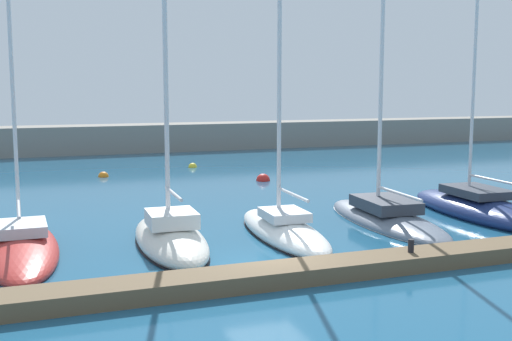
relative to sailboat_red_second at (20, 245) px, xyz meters
name	(u,v)px	position (x,y,z in m)	size (l,w,h in m)	color
ground_plane	(268,267)	(7.77, -5.00, -0.27)	(120.00, 120.00, 0.00)	#1E567A
dock_pier	(288,274)	(7.77, -6.71, 0.00)	(32.60, 1.50, 0.53)	brown
breakwater_seawall	(109,139)	(7.77, 34.68, 0.99)	(108.00, 3.86, 2.53)	gray
sailboat_red_second	(20,245)	(0.00, 0.00, 0.00)	(2.71, 9.31, 17.93)	#B72D28
sailboat_ivory_third	(170,236)	(5.31, -1.17, 0.14)	(2.79, 7.83, 14.38)	silver
sailboat_white_fourth	(283,227)	(9.91, -1.24, 0.16)	(2.55, 8.31, 17.05)	white
sailboat_slate_fifth	(386,216)	(15.27, -0.27, 0.04)	(3.48, 9.76, 17.94)	slate
sailboat_navy_sixth	(479,207)	(20.19, -0.46, 0.15)	(3.55, 9.64, 18.15)	navy
mooring_buoy_red	(263,181)	(14.71, 13.47, -0.27)	(0.90, 0.90, 0.90)	red
mooring_buoy_yellow	(193,167)	(12.22, 21.68, -0.27)	(0.65, 0.65, 0.65)	yellow
mooring_buoy_orange	(103,177)	(5.30, 18.84, -0.27)	(0.70, 0.70, 0.70)	orange
dock_bollard	(411,246)	(12.21, -6.71, 0.48)	(0.20, 0.20, 0.44)	black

